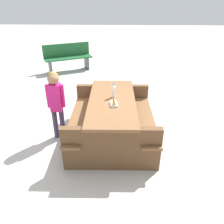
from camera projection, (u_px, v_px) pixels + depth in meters
ground_plane at (112, 138)px, 4.04m from camera, size 30.00×30.00×0.00m
picnic_table at (112, 116)px, 3.83m from camera, size 1.83×1.44×0.75m
soda_bottle at (114, 91)px, 3.73m from camera, size 0.06×0.06×0.25m
hotdog_tray at (114, 103)px, 3.51m from camera, size 0.19×0.13×0.08m
child_in_coat at (56, 98)px, 3.70m from camera, size 0.19×0.30×1.21m
park_bench_near at (68, 57)px, 7.24m from camera, size 1.00×1.53×0.85m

